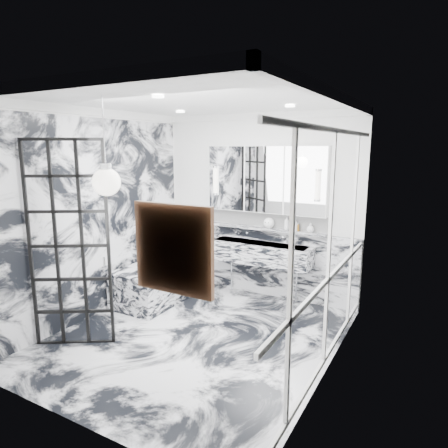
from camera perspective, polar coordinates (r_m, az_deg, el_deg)
The scene contains 25 objects.
floor at distance 5.11m, azimuth -4.06°, elevation -15.80°, with size 3.60×3.60×0.00m, color silver.
ceiling at distance 4.60m, azimuth -4.55°, elevation 17.17°, with size 3.60×3.60×0.00m, color white.
wall_back at distance 6.21m, azimuth 4.91°, elevation 2.58°, with size 3.60×3.60×0.00m, color white.
wall_front at distance 3.35m, azimuth -21.59°, elevation -5.42°, with size 3.60×3.60×0.00m, color white.
wall_left at distance 5.69m, azimuth -17.87°, elevation 1.31°, with size 3.60×3.60×0.00m, color white.
wall_right at distance 4.02m, azimuth 15.13°, elevation -2.37°, with size 3.60×3.60×0.00m, color white.
marble_clad_back at distance 6.38m, azimuth 4.68°, elevation -5.25°, with size 3.18×0.05×1.05m, color silver.
marble_clad_left at distance 5.68m, azimuth -17.73°, elevation 0.70°, with size 0.02×3.56×2.68m, color silver.
panel_molding at distance 4.05m, azimuth 14.79°, elevation -3.72°, with size 0.03×3.40×2.30m, color white.
soap_bottle_a at distance 5.98m, azimuth 8.96°, elevation 0.14°, with size 0.08×0.08×0.21m, color #8C5919.
soap_bottle_b at distance 5.94m, azimuth 10.16°, elevation -0.10°, with size 0.08×0.08×0.18m, color #4C4C51.
soap_bottle_c at distance 5.87m, azimuth 12.24°, elevation -0.52°, with size 0.11×0.11×0.14m, color silver.
face_pot at distance 6.08m, azimuth 6.44°, elevation 0.13°, with size 0.17×0.17×0.17m, color white.
amber_bottle at distance 5.93m, azimuth 10.48°, elevation -0.51°, with size 0.04×0.04×0.10m, color #8C5919.
flower_vase at distance 5.50m, azimuth -11.52°, elevation -7.17°, with size 0.08×0.08×0.12m, color silver.
crittall_door at distance 4.88m, azimuth -21.23°, elevation -2.93°, with size 0.88×0.04×2.38m, color black, non-canonical shape.
artwork at distance 2.63m, azimuth -7.25°, elevation -3.57°, with size 0.50×0.05×0.50m, color orange.
pendant_light at distance 3.82m, azimuth -16.44°, elevation 5.76°, with size 0.25×0.25×0.25m, color white.
trough_sink at distance 6.07m, azimuth 5.14°, elevation -4.09°, with size 1.60×0.45×0.30m, color silver.
ledge at distance 6.14m, azimuth 5.82°, elevation -0.67°, with size 1.90×0.14×0.04m, color silver.
subway_tile at distance 6.17m, azimuth 6.08°, elevation 0.66°, with size 1.90×0.03×0.23m, color white.
mirror_cabinet at distance 6.04m, azimuth 5.98°, elevation 6.33°, with size 1.90×0.16×1.00m, color white.
sconce_left at distance 6.33m, azimuth -1.25°, elevation 6.23°, with size 0.07×0.07×0.40m, color white.
sconce_right at distance 5.68m, azimuth 13.24°, elevation 5.41°, with size 0.07×0.07×0.40m, color white.
bathtub at distance 6.32m, azimuth -8.61°, elevation -7.88°, with size 0.75×1.65×0.55m, color silver.
Camera 1 is at (2.53, -3.80, 2.30)m, focal length 32.00 mm.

